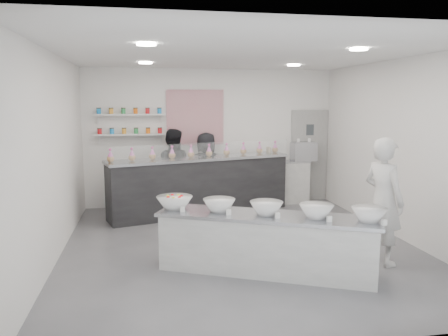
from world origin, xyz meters
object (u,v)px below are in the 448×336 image
at_px(back_bar, 200,185).
at_px(staff_right, 206,171).
at_px(espresso_ledge, 280,182).
at_px(espresso_machine, 304,152).
at_px(woman_prep, 383,201).
at_px(prep_counter, 266,244).
at_px(staff_left, 172,170).

height_order(back_bar, staff_right, staff_right).
distance_m(espresso_ledge, espresso_machine, 0.88).
relative_size(back_bar, espresso_ledge, 2.92).
height_order(back_bar, woman_prep, woman_prep).
xyz_separation_m(prep_counter, espresso_machine, (1.98, 3.91, 0.77)).
bearing_deg(back_bar, staff_left, 124.88).
relative_size(prep_counter, espresso_ledge, 2.26).
height_order(prep_counter, staff_right, staff_right).
distance_m(prep_counter, staff_left, 3.89).
bearing_deg(staff_right, espresso_ledge, -178.39).
bearing_deg(staff_left, espresso_machine, -158.24).
xyz_separation_m(espresso_machine, staff_left, (-2.98, -0.18, -0.30)).
xyz_separation_m(back_bar, espresso_ledge, (1.90, 0.62, -0.11)).
bearing_deg(staff_left, staff_right, -161.70).
bearing_deg(staff_left, espresso_ledge, -157.48).
relative_size(espresso_ledge, espresso_machine, 2.43).
relative_size(prep_counter, staff_right, 1.78).
bearing_deg(staff_right, prep_counter, 89.91).
relative_size(prep_counter, back_bar, 0.77).
xyz_separation_m(prep_counter, woman_prep, (1.72, 0.05, 0.50)).
bearing_deg(espresso_machine, espresso_ledge, 180.00).
xyz_separation_m(espresso_ledge, woman_prep, (0.29, -3.85, 0.42)).
xyz_separation_m(prep_counter, espresso_ledge, (1.43, 3.91, 0.08)).
xyz_separation_m(espresso_ledge, staff_right, (-1.71, -0.18, 0.34)).
bearing_deg(espresso_machine, staff_left, -176.55).
bearing_deg(espresso_machine, back_bar, -165.76).
xyz_separation_m(espresso_ledge, staff_left, (-2.44, -0.18, 0.38)).
xyz_separation_m(espresso_machine, woman_prep, (-0.26, -3.85, -0.27)).
distance_m(prep_counter, espresso_machine, 4.45).
bearing_deg(prep_counter, espresso_machine, 88.11).
bearing_deg(woman_prep, staff_right, 10.61).
bearing_deg(espresso_machine, woman_prep, -93.79).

